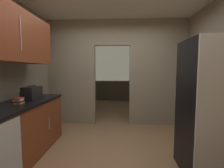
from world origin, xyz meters
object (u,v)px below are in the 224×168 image
at_px(refrigerator, 216,108).
at_px(dishwasher, 5,161).
at_px(boombox, 32,93).
at_px(book_stack, 19,101).

xyz_separation_m(refrigerator, dishwasher, (-2.51, -0.55, -0.48)).
relative_size(refrigerator, boombox, 4.83).
distance_m(refrigerator, dishwasher, 2.62).
distance_m(dishwasher, boombox, 1.27).
bearing_deg(book_stack, refrigerator, -3.54).
height_order(dishwasher, book_stack, book_stack).
bearing_deg(boombox, book_stack, -90.20).
height_order(boombox, book_stack, boombox).
bearing_deg(boombox, refrigerator, -11.00).
xyz_separation_m(boombox, book_stack, (-0.00, -0.37, -0.07)).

